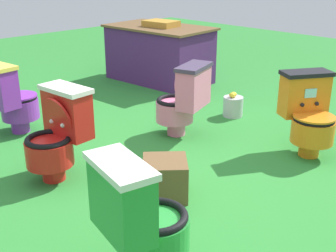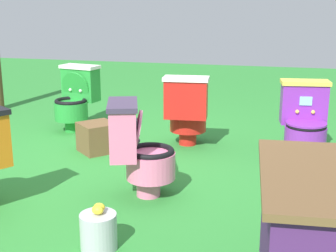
# 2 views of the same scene
# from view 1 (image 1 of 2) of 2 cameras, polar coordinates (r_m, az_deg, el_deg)

# --- Properties ---
(ground) EXTENTS (14.00, 14.00, 0.00)m
(ground) POSITION_cam_1_polar(r_m,az_deg,el_deg) (3.71, -0.29, -5.30)
(ground) COLOR #2D8433
(toilet_red) EXTENTS (0.45, 0.53, 0.73)m
(toilet_red) POSITION_cam_1_polar(r_m,az_deg,el_deg) (3.51, -14.19, -0.91)
(toilet_red) COLOR red
(toilet_red) RESTS_ON ground
(toilet_pink) EXTENTS (0.59, 0.54, 0.73)m
(toilet_pink) POSITION_cam_1_polar(r_m,az_deg,el_deg) (4.22, 2.00, 3.46)
(toilet_pink) COLOR pink
(toilet_pink) RESTS_ON ground
(toilet_green) EXTENTS (0.49, 0.56, 0.73)m
(toilet_green) POSITION_cam_1_polar(r_m,az_deg,el_deg) (2.35, -3.58, -11.88)
(toilet_green) COLOR green
(toilet_green) RESTS_ON ground
(toilet_purple) EXTENTS (0.46, 0.54, 0.73)m
(toilet_purple) POSITION_cam_1_polar(r_m,az_deg,el_deg) (4.53, -19.89, 3.41)
(toilet_purple) COLOR purple
(toilet_purple) RESTS_ON ground
(toilet_orange) EXTENTS (0.63, 0.60, 0.73)m
(toilet_orange) POSITION_cam_1_polar(r_m,az_deg,el_deg) (4.04, 17.91, 1.54)
(toilet_orange) COLOR orange
(toilet_orange) RESTS_ON ground
(vendor_table) EXTENTS (1.52, 0.97, 0.85)m
(vendor_table) POSITION_cam_1_polar(r_m,az_deg,el_deg) (6.24, -1.13, 9.47)
(vendor_table) COLOR #4C2360
(vendor_table) RESTS_ON ground
(small_crate) EXTENTS (0.45, 0.45, 0.29)m
(small_crate) POSITION_cam_1_polar(r_m,az_deg,el_deg) (3.22, -0.39, -6.82)
(small_crate) COLOR brown
(small_crate) RESTS_ON ground
(lemon_bucket) EXTENTS (0.22, 0.22, 0.28)m
(lemon_bucket) POSITION_cam_1_polar(r_m,az_deg,el_deg) (4.90, 8.48, 2.62)
(lemon_bucket) COLOR #B7B7BF
(lemon_bucket) RESTS_ON ground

